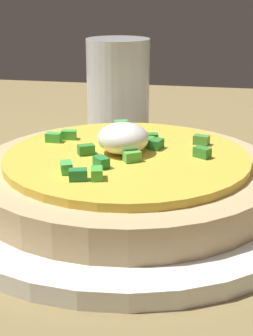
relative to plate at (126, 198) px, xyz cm
name	(u,v)px	position (x,y,z in cm)	size (l,w,h in cm)	color
dining_table	(190,187)	(4.69, 8.00, -1.80)	(96.22, 89.98, 2.28)	olive
plate	(126,198)	(0.00, 0.00, 0.00)	(29.67, 29.67, 1.32)	white
pizza	(126,173)	(-0.01, 0.01, 2.24)	(24.18, 24.18, 5.66)	tan
cup_far	(118,91)	(-5.02, 20.96, 4.60)	(7.47, 7.47, 11.39)	silver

